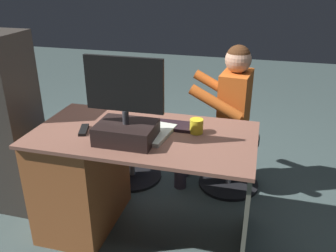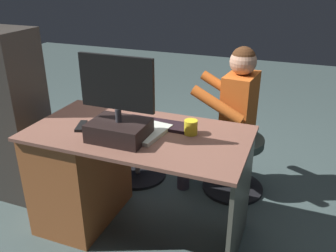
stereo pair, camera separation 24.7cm
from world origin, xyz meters
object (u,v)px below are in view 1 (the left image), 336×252
at_px(desk, 94,174).
at_px(tv_remote, 84,130).
at_px(keyboard, 160,124).
at_px(cup, 196,126).
at_px(computer_mouse, 119,118).
at_px(teddy_bear, 130,109).
at_px(monitor, 126,119).
at_px(person, 222,107).
at_px(office_chair_teddy, 131,148).
at_px(visitor_chair, 231,155).

relative_size(desk, tv_remote, 8.99).
relative_size(keyboard, cup, 4.77).
bearing_deg(keyboard, computer_mouse, -1.25).
relative_size(computer_mouse, teddy_bear, 0.27).
relative_size(desk, teddy_bear, 3.79).
distance_m(monitor, computer_mouse, 0.33).
distance_m(cup, person, 0.63).
xyz_separation_m(desk, person, (-0.75, -0.70, 0.29)).
bearing_deg(desk, person, -136.82).
bearing_deg(office_chair_teddy, desk, 87.41).
bearing_deg(monitor, cup, -150.12).
height_order(cup, teddy_bear, cup).
bearing_deg(computer_mouse, monitor, 120.48).
xyz_separation_m(desk, office_chair_teddy, (-0.03, -0.63, -0.12)).
relative_size(keyboard, office_chair_teddy, 0.85).
distance_m(computer_mouse, visitor_chair, 1.02).
distance_m(tv_remote, person, 1.08).
xyz_separation_m(desk, computer_mouse, (-0.14, -0.14, 0.37)).
bearing_deg(visitor_chair, desk, 40.37).
relative_size(computer_mouse, cup, 1.09).
height_order(desk, office_chair_teddy, desk).
relative_size(desk, monitor, 2.75).
height_order(desk, computer_mouse, computer_mouse).
relative_size(desk, office_chair_teddy, 2.73).
xyz_separation_m(desk, teddy_bear, (-0.03, -0.64, 0.23)).
xyz_separation_m(computer_mouse, teddy_bear, (0.12, -0.50, -0.14)).
height_order(office_chair_teddy, visitor_chair, same).
xyz_separation_m(keyboard, computer_mouse, (0.28, -0.01, 0.01)).
bearing_deg(desk, office_chair_teddy, -92.59).
xyz_separation_m(monitor, cup, (-0.37, -0.21, -0.09)).
bearing_deg(desk, visitor_chair, -139.63).
bearing_deg(office_chair_teddy, cup, 139.71).
xyz_separation_m(cup, teddy_bear, (0.64, -0.55, -0.16)).
distance_m(tv_remote, office_chair_teddy, 0.84).
xyz_separation_m(monitor, computer_mouse, (0.15, -0.26, -0.12)).
distance_m(keyboard, tv_remote, 0.47).
relative_size(computer_mouse, tv_remote, 0.64).
relative_size(cup, teddy_bear, 0.25).
height_order(teddy_bear, person, person).
height_order(monitor, teddy_bear, monitor).
bearing_deg(keyboard, visitor_chair, -125.38).
distance_m(desk, keyboard, 0.57).
relative_size(desk, computer_mouse, 14.05).
xyz_separation_m(computer_mouse, cup, (-0.52, 0.05, 0.03)).
bearing_deg(desk, tv_remote, 88.32).
height_order(tv_remote, visitor_chair, tv_remote).
bearing_deg(visitor_chair, computer_mouse, 39.64).
xyz_separation_m(computer_mouse, office_chair_teddy, (0.12, -0.49, -0.48)).
distance_m(visitor_chair, person, 0.41).
bearing_deg(monitor, visitor_chair, -122.85).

